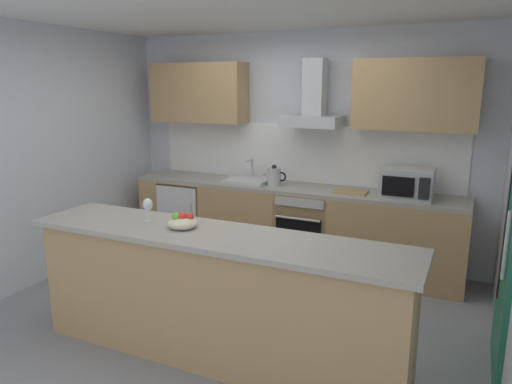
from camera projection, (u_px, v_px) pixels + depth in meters
name	position (u px, v px, depth m)	size (l,w,h in m)	color
ground	(232.00, 315.00, 4.27)	(5.27, 4.46, 0.02)	gray
ceiling	(228.00, 5.00, 3.69)	(5.27, 4.46, 0.02)	white
wall_back	(302.00, 146.00, 5.56)	(5.27, 0.12, 2.60)	silver
wall_left	(41.00, 155.00, 4.88)	(0.12, 4.46, 2.60)	silver
backsplash_tile	(300.00, 153.00, 5.51)	(3.63, 0.02, 0.66)	white
counter_back	(289.00, 225.00, 5.41)	(3.76, 0.60, 0.90)	tan
counter_island	(215.00, 296.00, 3.49)	(2.91, 0.64, 0.98)	tan
upper_cabinets	(296.00, 94.00, 5.22)	(3.71, 0.32, 0.70)	tan
side_door	(511.00, 234.00, 3.20)	(0.08, 0.85, 2.05)	#1E664C
oven	(307.00, 227.00, 5.30)	(0.60, 0.62, 0.80)	slate
refrigerator	(190.00, 214.00, 5.94)	(0.58, 0.60, 0.85)	white
microwave	(407.00, 183.00, 4.71)	(0.50, 0.38, 0.30)	#B7BABC
sink	(248.00, 180.00, 5.51)	(0.50, 0.40, 0.26)	silver
kettle	(274.00, 176.00, 5.31)	(0.29, 0.15, 0.24)	#B7BABC
range_hood	(314.00, 105.00, 5.12)	(0.62, 0.45, 0.72)	#B7BABC
wine_glass	(148.00, 205.00, 3.67)	(0.08, 0.08, 0.18)	silver
fruit_bowl	(183.00, 222.00, 3.50)	(0.22, 0.22, 0.13)	beige
chopping_board	(351.00, 192.00, 4.98)	(0.34, 0.22, 0.02)	tan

